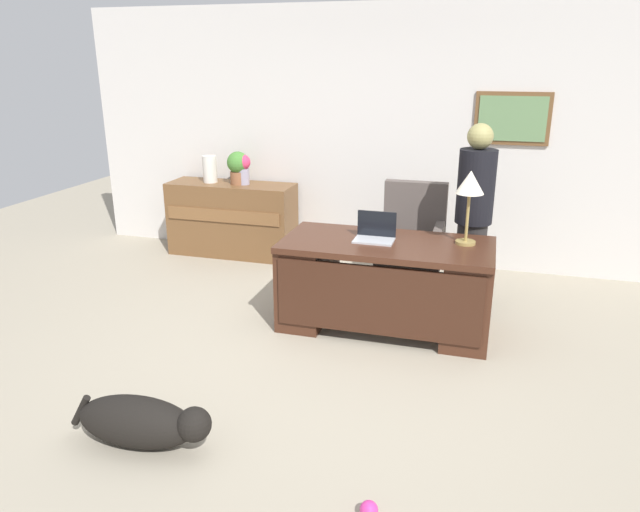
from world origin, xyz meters
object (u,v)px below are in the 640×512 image
desk (385,283)px  laptop (375,233)px  credenza (232,219)px  vase_empty (210,169)px  dog_lying (142,422)px  desk_lamp (470,187)px  dog_toy_ball (369,510)px  vase_with_flowers (243,168)px  potted_plant (238,166)px  person_standing (473,216)px  armchair (411,243)px

desk → laptop: 0.42m
credenza → vase_empty: bearing=179.7°
desk → dog_lying: bearing=-118.3°
desk_lamp → dog_toy_ball: desk_lamp is taller
vase_with_flowers → potted_plant: size_ratio=0.92×
desk → vase_empty: (-2.27, 1.47, 0.57)m
desk_lamp → dog_toy_ball: bearing=-97.0°
desk → potted_plant: potted_plant is taller
laptop → desk_lamp: size_ratio=0.54×
person_standing → desk_lamp: person_standing is taller
credenza → dog_toy_ball: (2.35, -3.63, -0.37)m
desk → desk_lamp: (0.61, 0.15, 0.80)m
laptop → potted_plant: bearing=142.3°
dog_toy_ball → desk: bearing=98.5°
vase_empty → potted_plant: potted_plant is taller
desk → person_standing: bearing=46.4°
vase_empty → desk: bearing=-32.9°
desk → vase_empty: 2.77m
laptop → dog_toy_ball: (0.43, -2.23, -0.76)m
desk_lamp → potted_plant: desk_lamp is taller
dog_lying → dog_toy_ball: (1.38, -0.20, -0.11)m
armchair → person_standing: bearing=-26.2°
person_standing → dog_lying: 3.22m
vase_empty → desk_lamp: bearing=-24.6°
vase_with_flowers → vase_empty: bearing=180.0°
armchair → laptop: size_ratio=3.23×
laptop → vase_empty: (-2.17, 1.41, 0.17)m
desk → dog_toy_ball: 2.22m
desk_lamp → vase_empty: bearing=155.4°
vase_empty → laptop: bearing=-33.0°
person_standing → vase_with_flowers: 2.64m
person_standing → potted_plant: (-2.57, 0.79, 0.18)m
credenza → laptop: laptop is taller
person_standing → dog_lying: bearing=-122.8°
vase_empty → dog_toy_ball: 4.56m
dog_lying → dog_toy_ball: dog_lying is taller
person_standing → potted_plant: 2.70m
vase_with_flowers → dog_lying: bearing=-76.7°
vase_empty → potted_plant: bearing=0.0°
desk → vase_with_flowers: vase_with_flowers is taller
credenza → dog_toy_ball: size_ratio=15.58×
laptop → potted_plant: 2.31m
person_standing → vase_empty: person_standing is taller
desk_lamp → dog_toy_ball: (-0.29, -2.32, -1.16)m
desk → dog_lying: size_ratio=1.88×
desk_lamp → potted_plant: (-2.54, 1.32, -0.18)m
laptop → dog_toy_ball: laptop is taller
potted_plant → laptop: bearing=-37.7°
person_standing → dog_toy_ball: person_standing is taller
desk → potted_plant: (-1.93, 1.47, 0.62)m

